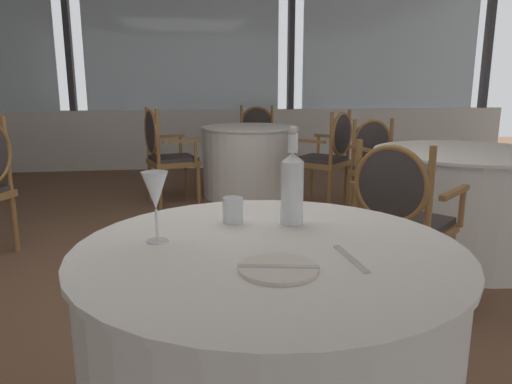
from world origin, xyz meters
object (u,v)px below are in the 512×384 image
object	(u,v)px
dining_chair_2_0	(379,161)
dining_chair_2_1	(399,212)
dining_chair_1_0	(256,137)
water_tumbler	(233,210)
water_bottle	(292,186)
wine_glass	(155,192)
side_plate	(278,268)
dining_chair_1_2	(329,151)
dining_chair_1_1	(164,149)

from	to	relation	value
dining_chair_2_0	dining_chair_2_1	world-z (taller)	dining_chair_2_1
dining_chair_1_0	water_tumbler	bearing A→B (deg)	3.20
water_bottle	wine_glass	distance (m)	0.45
side_plate	dining_chair_1_2	distance (m)	3.66
side_plate	dining_chair_2_1	distance (m)	1.59
dining_chair_1_0	dining_chair_2_1	distance (m)	3.77
dining_chair_2_1	dining_chair_1_1	bearing A→B (deg)	77.32
wine_glass	dining_chair_1_0	distance (m)	4.88
side_plate	dining_chair_1_1	distance (m)	3.84
side_plate	dining_chair_2_1	size ratio (longest dim) A/B	0.22
side_plate	water_tumbler	bearing A→B (deg)	99.24
water_tumbler	dining_chair_2_1	xyz separation A→B (m)	(0.99, 0.84, -0.27)
side_plate	water_bottle	distance (m)	0.43
side_plate	dining_chair_2_0	world-z (taller)	dining_chair_2_0
side_plate	dining_chair_1_2	xyz separation A→B (m)	(1.17, 3.46, -0.20)
dining_chair_1_1	dining_chair_1_2	size ratio (longest dim) A/B	1.02
water_bottle	wine_glass	xyz separation A→B (m)	(-0.43, -0.13, 0.02)
water_bottle	dining_chair_2_0	size ratio (longest dim) A/B	0.36
dining_chair_1_2	dining_chair_2_1	bearing A→B (deg)	125.64
dining_chair_2_0	wine_glass	bearing A→B (deg)	-44.80
dining_chair_1_0	dining_chair_2_0	bearing A→B (deg)	34.95
water_tumbler	dining_chair_1_0	size ratio (longest dim) A/B	0.09
dining_chair_1_0	dining_chair_2_1	xyz separation A→B (m)	(0.25, -3.76, -0.01)
water_tumbler	dining_chair_2_0	distance (m)	3.04
water_tumbler	dining_chair_2_0	world-z (taller)	dining_chair_2_0
water_bottle	dining_chair_1_0	xyz separation A→B (m)	(0.55, 4.64, -0.34)
dining_chair_1_0	dining_chair_1_2	size ratio (longest dim) A/B	0.97
wine_glass	dining_chair_2_1	size ratio (longest dim) A/B	0.23
dining_chair_1_0	water_bottle	bearing A→B (deg)	5.61
water_bottle	water_tumbler	bearing A→B (deg)	167.36
dining_chair_1_2	dining_chair_2_0	bearing A→B (deg)	169.85
dining_chair_1_1	dining_chair_2_1	world-z (taller)	dining_chair_1_1
side_plate	dining_chair_1_0	size ratio (longest dim) A/B	0.21
wine_glass	dining_chair_2_0	distance (m)	3.32
dining_chair_2_0	dining_chair_2_1	size ratio (longest dim) A/B	0.98
side_plate	wine_glass	xyz separation A→B (m)	(-0.31, 0.27, 0.15)
water_bottle	dining_chair_1_0	distance (m)	4.69
water_bottle	dining_chair_1_2	distance (m)	3.25
wine_glass	water_tumbler	distance (m)	0.31
water_bottle	dining_chair_1_0	bearing A→B (deg)	83.27
dining_chair_1_0	dining_chair_1_1	world-z (taller)	dining_chair_1_1
water_bottle	dining_chair_2_1	bearing A→B (deg)	47.91
side_plate	dining_chair_1_0	xyz separation A→B (m)	(0.67, 5.04, -0.22)
side_plate	water_tumbler	xyz separation A→B (m)	(-0.07, 0.44, 0.04)
wine_glass	dining_chair_1_2	size ratio (longest dim) A/B	0.22
water_bottle	dining_chair_1_2	bearing A→B (deg)	71.00
dining_chair_1_1	dining_chair_2_0	xyz separation A→B (m)	(1.97, -0.79, -0.04)
dining_chair_1_0	dining_chair_2_0	world-z (taller)	dining_chair_1_0
side_plate	dining_chair_1_1	world-z (taller)	dining_chair_1_1
dining_chair_1_0	dining_chair_2_0	distance (m)	2.19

